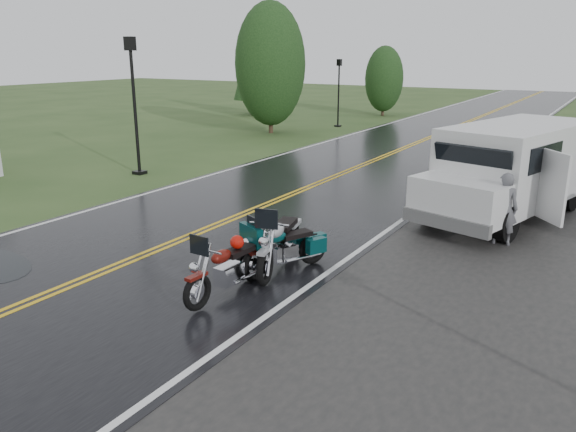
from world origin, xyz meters
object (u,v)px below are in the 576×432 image
at_px(motorcycle_red, 197,278).
at_px(motorcycle_silver, 265,252).
at_px(lamp_post_near_left, 135,107).
at_px(person_at_van, 504,210).
at_px(motorcycle_teal, 249,252).
at_px(van_white, 435,177).
at_px(lamp_post_far_left, 339,93).

relative_size(motorcycle_red, motorcycle_silver, 0.90).
bearing_deg(motorcycle_silver, lamp_post_near_left, 132.82).
xyz_separation_m(motorcycle_red, person_at_van, (3.59, 6.16, 0.19)).
height_order(motorcycle_teal, van_white, van_white).
distance_m(motorcycle_red, lamp_post_near_left, 11.76).
xyz_separation_m(motorcycle_teal, motorcycle_silver, (0.42, -0.11, 0.10)).
xyz_separation_m(motorcycle_silver, van_white, (1.42, 5.39, 0.53)).
xyz_separation_m(motorcycle_silver, lamp_post_far_left, (-9.03, 21.32, 1.20)).
bearing_deg(lamp_post_near_left, lamp_post_far_left, 88.98).
height_order(van_white, lamp_post_near_left, lamp_post_near_left).
xyz_separation_m(motorcycle_red, lamp_post_near_left, (-8.92, 7.48, 1.73)).
bearing_deg(lamp_post_far_left, person_at_van, -53.60).
relative_size(motorcycle_silver, person_at_van, 1.45).
bearing_deg(lamp_post_far_left, motorcycle_silver, -67.04).
distance_m(motorcycle_teal, lamp_post_near_left, 10.83).
bearing_deg(van_white, motorcycle_teal, -94.54).
distance_m(motorcycle_teal, person_at_van, 5.87).
height_order(motorcycle_red, person_at_van, person_at_van).
bearing_deg(lamp_post_near_left, motorcycle_silver, -33.00).
relative_size(van_white, lamp_post_near_left, 1.33).
xyz_separation_m(person_at_van, lamp_post_far_left, (-12.23, 16.59, 1.08)).
bearing_deg(motorcycle_red, lamp_post_near_left, 142.84).
bearing_deg(person_at_van, motorcycle_silver, 47.36).
height_order(motorcycle_teal, person_at_van, person_at_van).
relative_size(person_at_van, lamp_post_near_left, 0.35).
relative_size(motorcycle_red, motorcycle_teal, 1.05).
distance_m(motorcycle_teal, van_white, 5.63).
height_order(person_at_van, lamp_post_near_left, lamp_post_near_left).
bearing_deg(lamp_post_far_left, van_white, -56.72).
height_order(motorcycle_red, lamp_post_far_left, lamp_post_far_left).
bearing_deg(person_at_van, lamp_post_far_left, -62.09).
bearing_deg(person_at_van, motorcycle_teal, 43.40).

